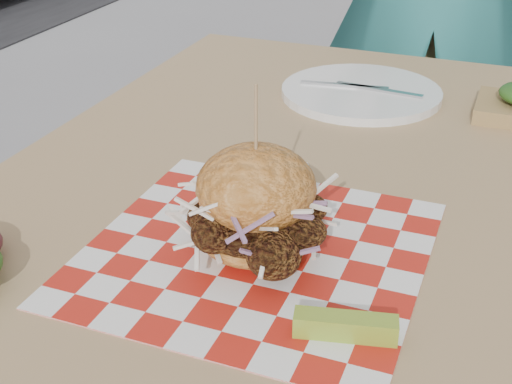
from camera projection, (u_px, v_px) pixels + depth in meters
patio_table at (296, 234)px, 0.97m from camera, size 0.80×1.20×0.75m
patio_chair at (411, 74)px, 1.92m from camera, size 0.53×0.53×0.95m
paper_liner at (256, 251)px, 0.78m from camera, size 0.36×0.36×0.00m
sandwich at (256, 208)px, 0.76m from camera, size 0.17×0.17×0.19m
pickle_spear at (345, 326)px, 0.65m from camera, size 0.10×0.04×0.02m
place_setting at (361, 92)px, 1.21m from camera, size 0.27×0.27×0.02m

